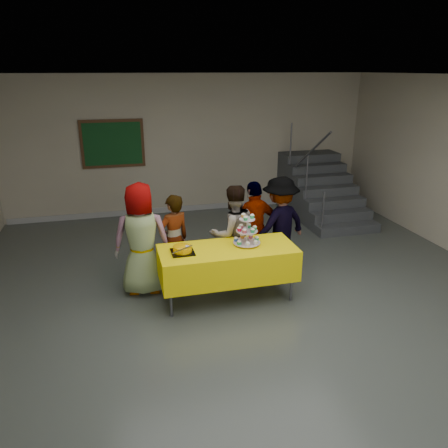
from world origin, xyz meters
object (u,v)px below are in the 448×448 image
at_px(schoolchild_e, 280,225).
at_px(bake_table, 228,262).
at_px(bear_cake, 182,249).
at_px(cupcake_stand, 247,233).
at_px(schoolchild_d, 254,228).
at_px(staircase, 318,191).
at_px(schoolchild_c, 233,234).
at_px(schoolchild_b, 174,240).
at_px(noticeboard, 113,144).
at_px(schoolchild_a, 142,239).

bearing_deg(schoolchild_e, bake_table, 14.37).
xyz_separation_m(bake_table, bear_cake, (-0.62, -0.00, 0.27)).
xyz_separation_m(cupcake_stand, bear_cake, (-0.92, -0.07, -0.11)).
height_order(schoolchild_d, staircase, staircase).
xyz_separation_m(schoolchild_c, staircase, (2.74, 2.72, -0.26)).
height_order(schoolchild_b, schoolchild_c, schoolchild_c).
distance_m(cupcake_stand, schoolchild_b, 1.14).
bearing_deg(noticeboard, schoolchild_c, -65.48).
distance_m(bear_cake, schoolchild_a, 0.71).
bearing_deg(schoolchild_b, cupcake_stand, 123.29).
height_order(schoolchild_c, schoolchild_d, schoolchild_c).
bearing_deg(bake_table, schoolchild_a, 155.94).
distance_m(cupcake_stand, noticeboard, 4.44).
relative_size(schoolchild_e, staircase, 0.64).
height_order(bear_cake, schoolchild_e, schoolchild_e).
height_order(schoolchild_c, staircase, staircase).
bearing_deg(cupcake_stand, schoolchild_b, 147.40).
bearing_deg(cupcake_stand, bear_cake, -175.76).
bearing_deg(staircase, cupcake_stand, -129.77).
bearing_deg(noticeboard, bear_cake, -79.49).
bearing_deg(bear_cake, bake_table, 0.39).
relative_size(bear_cake, schoolchild_b, 0.26).
distance_m(schoolchild_c, noticeboard, 4.00).
xyz_separation_m(schoolchild_a, schoolchild_b, (0.48, 0.16, -0.12)).
bearing_deg(schoolchild_e, staircase, -147.15).
xyz_separation_m(cupcake_stand, noticeboard, (-1.68, 4.06, 0.66)).
xyz_separation_m(schoolchild_e, noticeboard, (-2.43, 3.41, 0.83)).
bearing_deg(schoolchild_e, schoolchild_a, -14.54).
bearing_deg(schoolchild_c, schoolchild_a, -5.96).
relative_size(schoolchild_a, schoolchild_c, 1.09).
bearing_deg(schoolchild_a, schoolchild_b, -154.85).
distance_m(schoolchild_a, schoolchild_b, 0.52).
distance_m(schoolchild_a, schoolchild_e, 2.17).
height_order(schoolchild_c, schoolchild_e, schoolchild_e).
distance_m(bake_table, bear_cake, 0.68).
relative_size(cupcake_stand, bear_cake, 1.24).
relative_size(bear_cake, schoolchild_c, 0.24).
bearing_deg(schoolchild_b, noticeboard, -101.96).
distance_m(schoolchild_a, schoolchild_c, 1.36).
bearing_deg(schoolchild_a, schoolchild_e, -167.72).
bearing_deg(schoolchild_c, schoolchild_d, -164.36).
bearing_deg(bake_table, schoolchild_c, 67.90).
relative_size(bake_table, bear_cake, 5.25).
relative_size(schoolchild_b, schoolchild_c, 0.93).
bearing_deg(cupcake_stand, noticeboard, 112.49).
distance_m(schoolchild_a, staircase, 4.97).
distance_m(schoolchild_d, noticeboard, 4.02).
distance_m(schoolchild_d, schoolchild_e, 0.40).
bearing_deg(bake_table, schoolchild_e, 34.55).
xyz_separation_m(schoolchild_d, noticeboard, (-2.03, 3.37, 0.86)).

